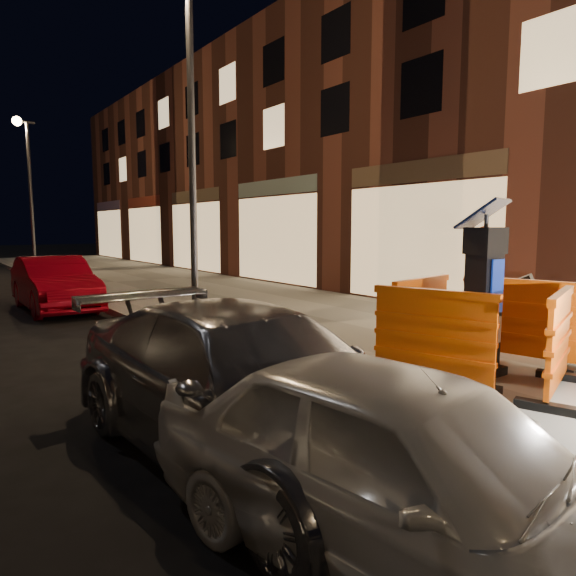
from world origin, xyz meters
TOP-DOWN VIEW (x-y plane):
  - ground_plane at (0.00, 0.00)m, footprint 120.00×120.00m
  - sidewalk at (3.00, 0.00)m, footprint 6.00×60.00m
  - kerb at (0.00, 0.00)m, footprint 0.30×60.00m
  - parking_kiosk at (2.03, -1.42)m, footprint 0.79×0.79m
  - barrier_front at (2.03, -2.37)m, footprint 1.59×1.06m
  - barrier_back at (2.03, -0.47)m, footprint 1.56×0.89m
  - barrier_kerbside at (1.08, -1.42)m, footprint 1.00×1.59m
  - barrier_bldgside at (2.98, -1.42)m, footprint 0.91×1.57m
  - car_silver at (-1.37, -1.43)m, footprint 2.13×4.59m
  - car_white at (-1.42, -3.26)m, footprint 2.01×3.80m
  - car_red at (-1.01, 8.04)m, footprint 1.38×3.94m
  - man at (4.15, 0.00)m, footprint 0.50×0.71m
  - stroller at (4.35, -0.90)m, footprint 0.85×1.00m
  - street_lamp_mid at (0.25, 3.00)m, footprint 0.12×0.12m
  - street_lamp_far at (0.25, 18.00)m, footprint 0.12×0.12m

SIDE VIEW (x-z plane):
  - ground_plane at x=0.00m, z-range 0.00..0.00m
  - car_silver at x=-1.37m, z-range -0.65..0.65m
  - car_white at x=-1.42m, z-range -0.62..0.62m
  - car_red at x=-1.01m, z-range -0.65..0.65m
  - sidewalk at x=3.00m, z-range 0.00..0.15m
  - kerb at x=0.00m, z-range 0.00..0.15m
  - stroller at x=4.35m, z-range 0.15..1.21m
  - barrier_front at x=2.03m, z-range 0.15..1.30m
  - barrier_back at x=2.03m, z-range 0.15..1.30m
  - barrier_kerbside at x=1.08m, z-range 0.15..1.30m
  - barrier_bldgside at x=2.98m, z-range 0.15..1.30m
  - man at x=4.15m, z-range 0.15..2.02m
  - parking_kiosk at x=2.03m, z-range 0.15..2.21m
  - street_lamp_mid at x=0.25m, z-range 0.15..6.15m
  - street_lamp_far at x=0.25m, z-range 0.15..6.15m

